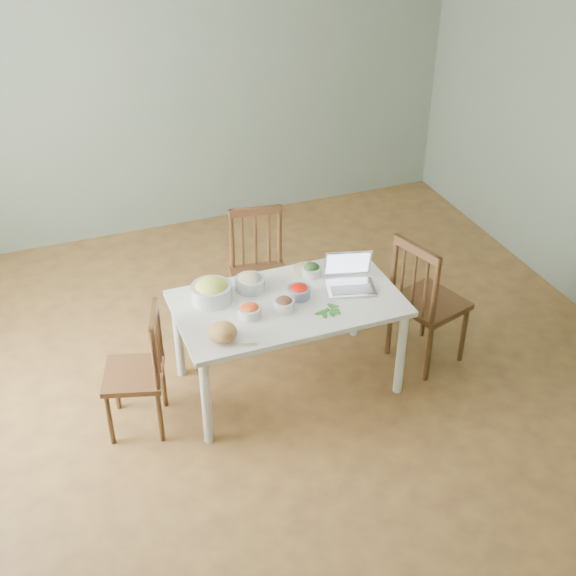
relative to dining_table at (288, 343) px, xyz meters
name	(u,v)px	position (x,y,z in m)	size (l,w,h in m)	color
floor	(283,381)	(-0.02, 0.02, -0.34)	(5.00, 5.00, 0.00)	brown
wall_back	(180,81)	(-0.02, 2.52, 1.01)	(5.00, 0.00, 2.70)	slate
wall_front	(545,526)	(-0.02, -2.48, 1.01)	(5.00, 0.00, 2.70)	slate
dining_table	(288,343)	(0.00, 0.00, 0.00)	(1.44, 0.81, 0.68)	white
chair_far	(261,276)	(0.04, 0.66, 0.13)	(0.41, 0.39, 0.93)	#341C0B
chair_left	(133,372)	(-1.03, -0.04, 0.09)	(0.38, 0.36, 0.86)	#341C0B
chair_right	(430,300)	(1.01, -0.08, 0.15)	(0.44, 0.42, 0.99)	#341C0B
bread_boule	(223,332)	(-0.51, -0.25, 0.40)	(0.17, 0.17, 0.11)	tan
butter_stick	(249,343)	(-0.38, -0.35, 0.35)	(0.10, 0.03, 0.03)	beige
bowl_squash	(212,290)	(-0.45, 0.18, 0.41)	(0.26, 0.26, 0.15)	gold
bowl_carrot	(250,310)	(-0.28, -0.07, 0.38)	(0.15, 0.15, 0.08)	#DE471E
bowl_onion	(250,282)	(-0.18, 0.22, 0.39)	(0.20, 0.20, 0.11)	beige
bowl_mushroom	(284,304)	(-0.06, -0.08, 0.38)	(0.13, 0.13, 0.09)	black
bowl_redpep	(299,291)	(0.08, 0.02, 0.38)	(0.15, 0.15, 0.09)	#E80C00
bowl_broccoli	(312,270)	(0.26, 0.24, 0.38)	(0.14, 0.14, 0.09)	#1A3816
flatbread	(306,269)	(0.25, 0.30, 0.35)	(0.19, 0.19, 0.02)	beige
basil_bunch	(327,310)	(0.18, -0.20, 0.35)	(0.19, 0.19, 0.02)	#105311
laptop	(351,275)	(0.43, -0.01, 0.45)	(0.31, 0.27, 0.22)	silver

